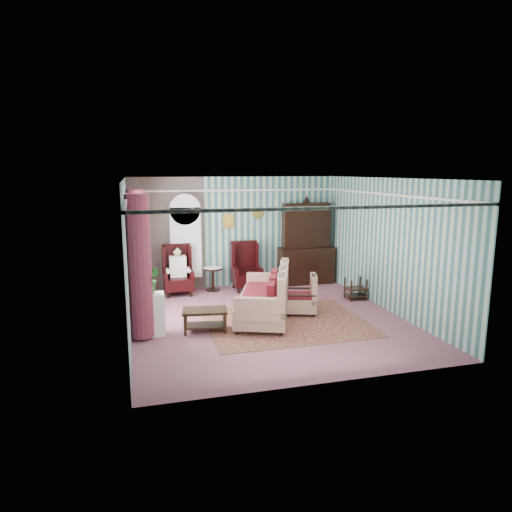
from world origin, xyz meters
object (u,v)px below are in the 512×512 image
object	(u,v)px
wingback_right	(246,266)
coffee_table	(205,320)
wingback_left	(178,270)
round_side_table	(213,279)
dresser_hutch	(306,241)
plant_stand	(150,315)
sofa	(263,297)
bookcase	(186,247)
nest_table	(356,288)
floral_armchair	(301,292)
seated_woman	(178,271)

from	to	relation	value
wingback_right	coffee_table	size ratio (longest dim) A/B	1.47
wingback_left	round_side_table	bearing A→B (deg)	9.46
dresser_hutch	plant_stand	world-z (taller)	dresser_hutch
wingback_left	sofa	size ratio (longest dim) A/B	0.56
dresser_hutch	wingback_left	size ratio (longest dim) A/B	1.89
bookcase	plant_stand	size ratio (longest dim) A/B	2.80
round_side_table	nest_table	xyz separation A→B (m)	(3.17, -1.70, -0.03)
dresser_hutch	nest_table	size ratio (longest dim) A/B	4.37
bookcase	dresser_hutch	xyz separation A→B (m)	(3.25, -0.12, 0.06)
wingback_right	coffee_table	bearing A→B (deg)	-118.40
floral_armchair	coffee_table	xyz separation A→B (m)	(-2.17, -0.56, -0.25)
dresser_hutch	coffee_table	world-z (taller)	dresser_hutch
seated_woman	round_side_table	world-z (taller)	seated_woman
round_side_table	bookcase	bearing A→B (deg)	159.73
plant_stand	nest_table	bearing A→B (deg)	13.84
nest_table	sofa	xyz separation A→B (m)	(-2.55, -0.83, 0.20)
plant_stand	sofa	size ratio (longest dim) A/B	0.36
floral_armchair	nest_table	bearing A→B (deg)	-49.42
dresser_hutch	wingback_right	world-z (taller)	dresser_hutch
sofa	floral_armchair	distance (m)	0.89
bookcase	plant_stand	xyz separation A→B (m)	(-1.05, -3.14, -0.72)
bookcase	dresser_hutch	world-z (taller)	dresser_hutch
bookcase	wingback_left	distance (m)	0.68
wingback_right	floral_armchair	xyz separation A→B (m)	(0.66, -2.25, -0.16)
wingback_left	coffee_table	world-z (taller)	wingback_left
wingback_right	round_side_table	xyz separation A→B (m)	(-0.85, 0.15, -0.33)
bookcase	floral_armchair	size ratio (longest dim) A/B	2.38
dresser_hutch	floral_armchair	distance (m)	2.84
dresser_hutch	plant_stand	size ratio (longest dim) A/B	2.95
seated_woman	coffee_table	distance (m)	2.84
dresser_hutch	sofa	size ratio (longest dim) A/B	1.06
sofa	floral_armchair	size ratio (longest dim) A/B	2.37
round_side_table	floral_armchair	size ratio (longest dim) A/B	0.64
dresser_hutch	nest_table	xyz separation A→B (m)	(0.57, -1.82, -0.91)
dresser_hutch	round_side_table	distance (m)	2.75
wingback_left	wingback_right	bearing A→B (deg)	0.00
sofa	bookcase	bearing A→B (deg)	45.16
wingback_left	sofa	distance (m)	2.83
wingback_left	round_side_table	size ratio (longest dim) A/B	2.08
coffee_table	dresser_hutch	bearing A→B (deg)	43.30
wingback_left	floral_armchair	size ratio (longest dim) A/B	1.33
wingback_right	plant_stand	distance (m)	3.76
floral_armchair	coffee_table	bearing A→B (deg)	122.23
nest_table	plant_stand	size ratio (longest dim) A/B	0.68
bookcase	nest_table	xyz separation A→B (m)	(3.82, -1.94, -0.85)
wingback_right	sofa	distance (m)	2.39
plant_stand	round_side_table	bearing A→B (deg)	59.62
coffee_table	wingback_right	bearing A→B (deg)	61.60
round_side_table	sofa	world-z (taller)	sofa
wingback_left	coffee_table	distance (m)	2.85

